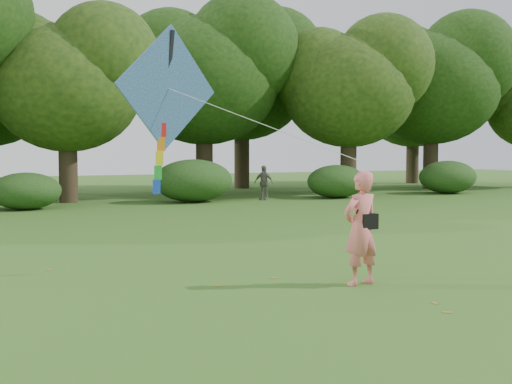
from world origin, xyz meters
name	(u,v)px	position (x,y,z in m)	size (l,w,h in m)	color
ground	(374,288)	(0.00, 0.00, 0.00)	(100.00, 100.00, 0.00)	#265114
man_kite_flyer	(361,228)	(-0.08, 0.29, 0.96)	(0.70, 0.46, 1.92)	#F07271
bystander_right	(264,183)	(6.30, 17.69, 0.79)	(0.93, 0.39, 1.58)	slate
crossbody_bag	(368,221)	(0.04, 0.26, 1.09)	(0.43, 0.20, 0.74)	black
flying_kite	(168,91)	(-2.69, 2.69, 3.35)	(3.93, 2.91, 3.07)	#2851B1
tree_line	(134,83)	(1.67, 22.88, 5.60)	(54.70, 15.30, 9.48)	#3A2D1E
shrub_band	(109,185)	(-0.72, 17.60, 0.86)	(39.15, 3.22, 1.88)	#264919
fallen_leaves	(316,277)	(-0.45, 1.13, 0.01)	(10.71, 14.95, 0.01)	olive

